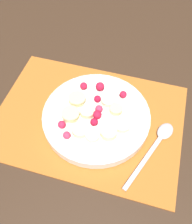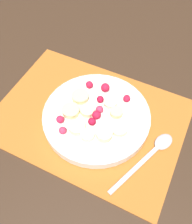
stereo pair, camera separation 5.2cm
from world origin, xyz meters
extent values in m
plane|color=#382619|center=(0.00, 0.00, 0.00)|extent=(3.00, 3.00, 0.00)
cube|color=#B26023|center=(0.00, 0.00, 0.00)|extent=(0.41, 0.30, 0.01)
cylinder|color=white|center=(-0.02, 0.00, 0.02)|extent=(0.23, 0.23, 0.02)
torus|color=white|center=(-0.02, 0.00, 0.02)|extent=(0.23, 0.23, 0.01)
cylinder|color=white|center=(-0.02, 0.00, 0.03)|extent=(0.21, 0.21, 0.00)
cylinder|color=beige|center=(0.03, -0.02, 0.04)|extent=(0.05, 0.05, 0.01)
cylinder|color=beige|center=(0.00, 0.01, 0.04)|extent=(0.03, 0.03, 0.01)
cylinder|color=#F4EAB7|center=(-0.03, -0.03, 0.04)|extent=(0.04, 0.04, 0.01)
cylinder|color=beige|center=(-0.06, -0.02, 0.04)|extent=(0.04, 0.04, 0.01)
cylinder|color=beige|center=(0.03, 0.02, 0.04)|extent=(0.04, 0.04, 0.01)
cylinder|color=beige|center=(-0.08, 0.02, 0.03)|extent=(0.05, 0.05, 0.01)
cylinder|color=beige|center=(0.00, 0.05, 0.04)|extent=(0.04, 0.04, 0.01)
cylinder|color=beige|center=(-0.06, 0.04, 0.04)|extent=(0.04, 0.04, 0.01)
cylinder|color=#F4EAB7|center=(-0.03, 0.06, 0.04)|extent=(0.04, 0.04, 0.01)
sphere|color=red|center=(0.03, -0.06, 0.04)|extent=(0.02, 0.02, 0.02)
sphere|color=#B21433|center=(-0.01, -0.03, 0.04)|extent=(0.02, 0.02, 0.02)
sphere|color=#DB3356|center=(-0.02, -0.01, 0.04)|extent=(0.02, 0.02, 0.02)
sphere|color=#B21433|center=(-0.02, 0.03, 0.04)|extent=(0.02, 0.02, 0.02)
sphere|color=red|center=(-0.02, 0.01, 0.04)|extent=(0.02, 0.02, 0.02)
sphere|color=#D12347|center=(0.04, 0.05, 0.04)|extent=(0.02, 0.02, 0.02)
sphere|color=red|center=(-0.06, -0.06, 0.04)|extent=(0.02, 0.02, 0.02)
sphere|color=#DB3356|center=(0.02, 0.07, 0.04)|extent=(0.02, 0.02, 0.02)
sphere|color=red|center=(-0.01, -0.07, 0.04)|extent=(0.02, 0.02, 0.02)
cube|color=#B2B2B7|center=(-0.13, 0.07, 0.01)|extent=(0.06, 0.13, 0.00)
ellipsoid|color=#B2B2B7|center=(-0.17, -0.01, 0.01)|extent=(0.04, 0.05, 0.01)
camera|label=1|loc=(-0.10, 0.29, 0.47)|focal=40.00mm
camera|label=2|loc=(-0.15, 0.27, 0.47)|focal=40.00mm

